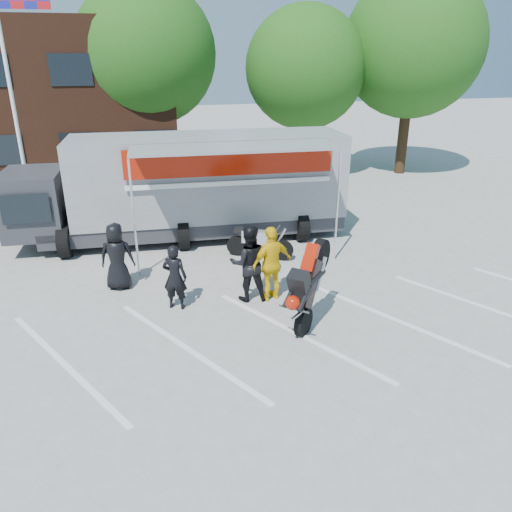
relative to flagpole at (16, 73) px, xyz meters
name	(u,v)px	position (x,y,z in m)	size (l,w,h in m)	color
ground	(304,361)	(6.24, -10.00, -5.05)	(100.00, 100.00, 0.00)	#AAAAA5
parking_bay_lines	(289,335)	(6.24, -9.00, -5.05)	(18.00, 5.00, 0.01)	white
flagpole	(16,73)	(0.00, 0.00, 0.00)	(1.61, 0.12, 8.00)	white
tree_left	(146,54)	(4.24, 6.00, 0.51)	(6.12, 6.12, 8.64)	#382314
tree_mid	(305,68)	(11.24, 5.00, -0.11)	(5.44, 5.44, 7.68)	#382314
tree_right	(413,46)	(16.24, 4.50, 0.82)	(6.46, 6.46, 9.12)	#382314
transporter_truck	(197,237)	(5.11, -2.39, -5.05)	(10.34, 4.98, 3.29)	gray
parked_motorcycle	(260,257)	(6.70, -4.61, -5.05)	(0.68, 2.05, 1.08)	silver
stunt_bike_rider	(315,320)	(7.02, -8.53, -5.05)	(0.86, 1.84, 2.16)	black
spectator_leather_a	(117,256)	(2.69, -5.72, -4.18)	(0.86, 0.56, 1.75)	black
spectator_leather_b	(175,277)	(4.01, -7.16, -4.25)	(0.58, 0.38, 1.60)	black
spectator_leather_c	(249,263)	(5.80, -7.12, -4.10)	(0.93, 0.73, 1.92)	black
spectator_hivis	(272,264)	(6.33, -7.25, -4.11)	(1.10, 0.46, 1.88)	yellow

